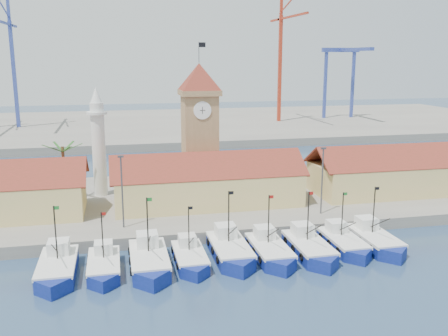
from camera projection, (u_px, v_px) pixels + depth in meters
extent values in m
plane|color=navy|center=(242.00, 269.00, 52.93)|extent=(400.00, 400.00, 0.00)
cube|color=gray|center=(203.00, 201.00, 75.65)|extent=(140.00, 32.00, 1.50)
cube|color=gray|center=(155.00, 126.00, 157.60)|extent=(240.00, 80.00, 2.00)
cube|color=navy|center=(58.00, 271.00, 51.33)|extent=(3.65, 8.26, 1.88)
cube|color=navy|center=(53.00, 288.00, 47.39)|extent=(3.65, 3.65, 1.88)
cube|color=silver|center=(57.00, 262.00, 51.12)|extent=(3.72, 8.49, 0.36)
cube|color=silver|center=(59.00, 247.00, 52.91)|extent=(2.19, 2.29, 1.46)
cylinder|color=black|center=(56.00, 233.00, 50.99)|extent=(0.15, 0.15, 5.84)
cube|color=#197226|center=(56.00, 208.00, 50.46)|extent=(0.52, 0.02, 0.36)
cube|color=navy|center=(104.00, 268.00, 52.09)|extent=(3.21, 7.27, 1.65)
cube|color=navy|center=(104.00, 283.00, 48.62)|extent=(3.21, 3.21, 1.65)
cube|color=silver|center=(104.00, 261.00, 51.91)|extent=(3.28, 7.47, 0.32)
cube|color=silver|center=(104.00, 248.00, 53.48)|extent=(1.93, 2.02, 1.28)
cylinder|color=black|center=(102.00, 236.00, 51.79)|extent=(0.13, 0.13, 5.14)
cube|color=#A5140F|center=(103.00, 214.00, 51.32)|extent=(0.46, 0.02, 0.32)
cube|color=navy|center=(149.00, 263.00, 53.09)|extent=(3.83, 8.67, 1.97)
cube|color=navy|center=(152.00, 281.00, 48.96)|extent=(3.83, 3.83, 1.97)
cube|color=silver|center=(149.00, 255.00, 52.88)|extent=(3.91, 8.91, 0.38)
cube|color=silver|center=(147.00, 240.00, 54.75)|extent=(2.30, 2.41, 1.53)
cylinder|color=black|center=(148.00, 225.00, 52.74)|extent=(0.15, 0.15, 6.13)
cube|color=#197226|center=(149.00, 199.00, 52.18)|extent=(0.55, 0.02, 0.38)
cube|color=navy|center=(190.00, 260.00, 54.25)|extent=(3.19, 7.21, 1.64)
cube|color=navy|center=(195.00, 273.00, 50.81)|extent=(3.19, 3.19, 1.64)
cube|color=silver|center=(190.00, 253.00, 54.07)|extent=(3.25, 7.41, 0.32)
cube|color=silver|center=(187.00, 241.00, 55.63)|extent=(1.91, 2.00, 1.27)
cylinder|color=black|center=(189.00, 229.00, 53.95)|extent=(0.13, 0.13, 5.10)
cube|color=black|center=(191.00, 208.00, 53.49)|extent=(0.46, 0.02, 0.32)
cube|color=navy|center=(230.00, 253.00, 55.98)|extent=(3.78, 8.56, 1.95)
cube|color=navy|center=(239.00, 268.00, 51.90)|extent=(3.78, 3.78, 1.95)
cube|color=silver|center=(230.00, 245.00, 55.77)|extent=(3.86, 8.80, 0.38)
cube|color=silver|center=(226.00, 231.00, 57.62)|extent=(2.27, 2.38, 1.51)
cylinder|color=black|center=(229.00, 217.00, 55.63)|extent=(0.15, 0.15, 6.05)
cube|color=black|center=(231.00, 193.00, 55.08)|extent=(0.54, 0.02, 0.38)
cube|color=navy|center=(269.00, 253.00, 55.98)|extent=(3.55, 8.04, 1.83)
cube|color=navy|center=(281.00, 267.00, 52.14)|extent=(3.55, 3.55, 1.83)
cube|color=silver|center=(269.00, 245.00, 55.78)|extent=(3.62, 8.26, 0.36)
cube|color=silver|center=(264.00, 232.00, 57.52)|extent=(2.13, 2.23, 1.42)
cylinder|color=black|center=(269.00, 220.00, 55.65)|extent=(0.14, 0.14, 5.68)
cube|color=#A5140F|center=(271.00, 197.00, 55.13)|extent=(0.51, 0.02, 0.36)
cube|color=navy|center=(309.00, 250.00, 56.70)|extent=(3.66, 8.28, 1.88)
cube|color=navy|center=(323.00, 265.00, 52.75)|extent=(3.66, 3.66, 1.88)
cube|color=silver|center=(309.00, 243.00, 56.50)|extent=(3.73, 8.51, 0.37)
cube|color=silver|center=(302.00, 230.00, 58.29)|extent=(2.20, 2.30, 1.46)
cylinder|color=black|center=(308.00, 217.00, 56.36)|extent=(0.15, 0.15, 5.85)
cube|color=#A5140F|center=(311.00, 193.00, 55.83)|extent=(0.52, 0.02, 0.37)
cube|color=navy|center=(343.00, 245.00, 58.49)|extent=(3.37, 7.62, 1.73)
cube|color=navy|center=(358.00, 257.00, 54.86)|extent=(3.37, 3.37, 1.73)
cube|color=silver|center=(343.00, 238.00, 58.31)|extent=(3.44, 7.84, 0.34)
cube|color=silver|center=(336.00, 226.00, 59.96)|extent=(2.02, 2.12, 1.35)
cylinder|color=black|center=(342.00, 215.00, 58.18)|extent=(0.13, 0.13, 5.39)
cube|color=#197226|center=(345.00, 194.00, 57.69)|extent=(0.48, 0.02, 0.34)
cube|color=navy|center=(374.00, 242.00, 59.16)|extent=(3.61, 8.16, 1.85)
cube|color=navy|center=(392.00, 255.00, 55.27)|extent=(3.61, 3.61, 1.85)
cube|color=silver|center=(374.00, 235.00, 58.96)|extent=(3.68, 8.39, 0.36)
cube|color=silver|center=(366.00, 223.00, 60.72)|extent=(2.16, 2.27, 1.44)
cylinder|color=black|center=(374.00, 210.00, 58.82)|extent=(0.14, 0.14, 5.77)
cube|color=black|center=(377.00, 188.00, 58.30)|extent=(0.52, 0.02, 0.36)
cube|color=#DBBB78|center=(207.00, 188.00, 71.19)|extent=(26.00, 10.00, 4.50)
cube|color=maroon|center=(210.00, 166.00, 67.99)|extent=(27.04, 5.13, 3.21)
cube|color=maroon|center=(204.00, 159.00, 72.76)|extent=(27.04, 5.13, 3.21)
cube|color=#DBBB78|center=(408.00, 177.00, 77.91)|extent=(30.00, 10.00, 4.50)
cube|color=maroon|center=(420.00, 156.00, 74.71)|extent=(31.20, 5.13, 3.21)
cube|color=maroon|center=(401.00, 150.00, 79.48)|extent=(31.20, 5.13, 3.21)
cube|color=#A77F55|center=(200.00, 145.00, 75.77)|extent=(5.00, 5.00, 15.00)
cube|color=#A77F55|center=(199.00, 92.00, 74.07)|extent=(5.80, 5.80, 0.80)
pyramid|color=maroon|center=(199.00, 77.00, 73.57)|extent=(5.80, 5.80, 4.00)
cylinder|color=white|center=(202.00, 110.00, 72.15)|extent=(2.60, 0.15, 2.60)
cube|color=black|center=(203.00, 110.00, 72.08)|extent=(0.08, 0.02, 1.00)
cube|color=black|center=(203.00, 110.00, 72.08)|extent=(0.80, 0.02, 0.08)
cylinder|color=#3F3F44|center=(199.00, 52.00, 72.81)|extent=(0.10, 0.10, 3.00)
cube|color=black|center=(202.00, 45.00, 72.68)|extent=(1.00, 0.03, 0.70)
cylinder|color=silver|center=(99.00, 150.00, 74.64)|extent=(2.00, 2.00, 14.00)
cylinder|color=silver|center=(97.00, 113.00, 73.45)|extent=(3.00, 3.00, 0.40)
cone|color=silver|center=(96.00, 95.00, 72.89)|extent=(1.80, 1.80, 2.40)
cylinder|color=brown|center=(64.00, 174.00, 72.33)|extent=(0.44, 0.44, 8.00)
cube|color=#255C1F|center=(73.00, 148.00, 71.80)|extent=(2.80, 0.35, 1.18)
cube|color=#255C1F|center=(68.00, 146.00, 72.81)|extent=(1.71, 2.60, 1.18)
cube|color=#255C1F|center=(58.00, 147.00, 72.52)|extent=(1.71, 2.60, 1.18)
cube|color=#255C1F|center=(52.00, 148.00, 71.22)|extent=(2.80, 0.35, 1.18)
cube|color=#255C1F|center=(56.00, 150.00, 70.21)|extent=(1.71, 2.60, 1.18)
cube|color=#255C1F|center=(67.00, 149.00, 70.50)|extent=(1.71, 2.60, 1.18)
cylinder|color=#3F3F44|center=(122.00, 192.00, 60.55)|extent=(0.20, 0.20, 9.00)
cube|color=#3F3F44|center=(121.00, 157.00, 59.60)|extent=(0.70, 0.25, 0.25)
cylinder|color=#3F3F44|center=(322.00, 181.00, 66.01)|extent=(0.20, 0.20, 9.00)
cube|color=#3F3F44|center=(324.00, 148.00, 65.06)|extent=(0.70, 0.25, 0.25)
cube|color=#33459C|center=(14.00, 75.00, 143.77)|extent=(1.00, 1.00, 30.12)
cube|color=#33459C|center=(2.00, 22.00, 130.48)|extent=(0.60, 26.87, 0.60)
cube|color=#33459C|center=(13.00, 26.00, 145.50)|extent=(0.60, 10.00, 0.60)
cube|color=#33459C|center=(8.00, 8.00, 139.76)|extent=(0.80, 0.80, 7.00)
cube|color=#AF301A|center=(280.00, 69.00, 157.32)|extent=(1.00, 1.00, 32.71)
cube|color=#AF301A|center=(292.00, 16.00, 144.65)|extent=(0.60, 24.50, 0.60)
cube|color=#AF301A|center=(276.00, 20.00, 158.76)|extent=(0.60, 10.00, 0.60)
cube|color=#AF301A|center=(281.00, 4.00, 153.02)|extent=(0.80, 0.80, 7.00)
cube|color=#33459C|center=(325.00, 85.00, 166.97)|extent=(0.90, 0.90, 22.00)
cube|color=#33459C|center=(353.00, 85.00, 169.07)|extent=(0.90, 0.90, 22.00)
cube|color=#33459C|center=(341.00, 50.00, 165.54)|extent=(13.00, 1.40, 1.40)
cube|color=#33459C|center=(355.00, 49.00, 156.00)|extent=(1.40, 22.00, 1.00)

